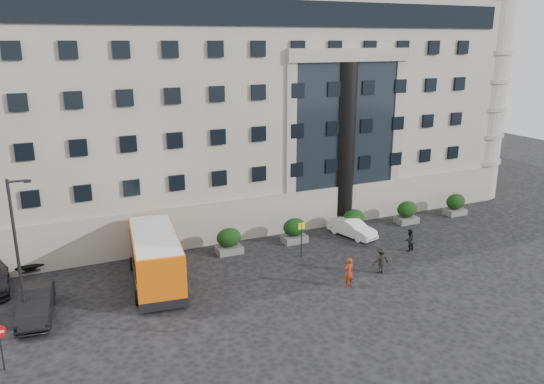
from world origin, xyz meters
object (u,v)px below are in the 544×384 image
Objects in this scene: hedge_d at (354,221)px; parked_car_b at (36,305)px; white_taxi at (352,228)px; hedge_b at (229,241)px; hedge_e at (407,212)px; parked_car_d at (27,252)px; hedge_a at (156,253)px; street_lamp at (18,248)px; bus_stop_sign at (302,234)px; hedge_c at (295,230)px; no_entry_sign at (0,339)px; pedestrian_b at (409,240)px; red_truck at (23,213)px; pedestrian_a at (349,272)px; hedge_f at (455,204)px; minibus at (156,257)px; pedestrian_c at (381,260)px.

parked_car_b is (-23.10, -4.29, -0.15)m from hedge_d.
hedge_d reaches higher than white_taxi.
hedge_e is (15.60, 0.00, 0.00)m from hedge_b.
hedge_a is at bearing -33.34° from parked_car_d.
street_lamp is 17.75m from bus_stop_sign.
no_entry_sign reaches higher than hedge_c.
hedge_a is at bearing 180.00° from hedge_c.
hedge_a is 9.94m from bus_stop_sign.
red_truck is at bearing -45.75° from pedestrian_b.
pedestrian_b is at bearing -164.88° from pedestrian_a.
hedge_f reaches higher than pedestrian_b.
parked_car_d is at bearing -43.20° from pedestrian_a.
street_lamp reaches higher than hedge_a.
white_taxi is (4.56, -0.80, -0.26)m from hedge_c.
street_lamp reaches higher than hedge_e.
parked_car_d is at bearing 166.78° from hedge_c.
minibus is 10.16m from parked_car_d.
hedge_d reaches higher than parked_car_d.
hedge_e is 0.73× the size of bus_stop_sign.
minibus is 1.70× the size of parked_car_b.
bus_stop_sign reaches higher than hedge_c.
hedge_d is (5.20, 0.00, 0.00)m from hedge_c.
red_truck is (-28.74, 10.65, 0.72)m from hedge_e.
hedge_e is (20.80, 0.00, 0.00)m from hedge_a.
street_lamp is (-18.34, -4.80, 3.44)m from hedge_c.
hedge_b is at bearing -22.84° from parked_car_d.
parked_car_d is at bearing 171.49° from hedge_e.
hedge_d is at bearing 16.79° from minibus.
bus_stop_sign is at bearing -29.70° from pedestrian_b.
hedge_a is 12.64m from no_entry_sign.
minibus is 14.30m from pedestrian_c.
street_lamp is at bearing -4.31° from pedestrian_c.
hedge_b is 0.73× the size of bus_stop_sign.
hedge_f is at bearing 0.00° from hedge_c.
hedge_c is at bearing 154.06° from white_taxi.
pedestrian_b is (7.58, -2.16, -0.92)m from bus_stop_sign.
hedge_f is at bearing 0.00° from hedge_e.
pedestrian_c is (20.47, -2.94, 0.11)m from parked_car_b.
hedge_b is at bearing 180.00° from hedge_c.
no_entry_sign is 26.38m from pedestrian_b.
hedge_d is 1.03× the size of pedestrian_c.
hedge_b reaches higher than parked_car_d.
parked_car_b is 2.67× the size of pedestrian_c.
red_truck is (-7.94, 10.65, 0.72)m from hedge_a.
hedge_f is (10.40, 0.00, 0.00)m from hedge_d.
bus_stop_sign is at bearing -175.85° from white_taxi.
hedge_f is 11.08m from white_taxi.
hedge_e is 0.79× the size of no_entry_sign.
hedge_e and hedge_f have the same top height.
hedge_d is at bearing -107.65° from pedestrian_c.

